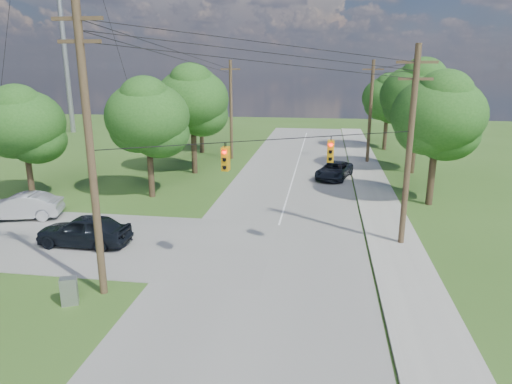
% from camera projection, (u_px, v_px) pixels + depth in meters
% --- Properties ---
extents(ground, '(140.00, 140.00, 0.00)m').
position_uv_depth(ground, '(206.00, 305.00, 18.60)').
color(ground, '#31531B').
rests_on(ground, ground).
extents(main_road, '(10.00, 100.00, 0.03)m').
position_uv_depth(main_road, '(269.00, 258.00, 23.07)').
color(main_road, gray).
rests_on(main_road, ground).
extents(sidewalk_east, '(2.60, 100.00, 0.12)m').
position_uv_depth(sidewalk_east, '(406.00, 266.00, 22.10)').
color(sidewalk_east, '#A5A49A').
rests_on(sidewalk_east, ground).
extents(pole_sw, '(2.00, 0.32, 12.00)m').
position_uv_depth(pole_sw, '(90.00, 150.00, 17.97)').
color(pole_sw, brown).
rests_on(pole_sw, ground).
extents(pole_ne, '(2.00, 0.32, 10.50)m').
position_uv_depth(pole_ne, '(410.00, 145.00, 23.49)').
color(pole_ne, brown).
rests_on(pole_ne, ground).
extents(pole_north_e, '(2.00, 0.32, 10.00)m').
position_uv_depth(pole_north_e, '(370.00, 111.00, 44.54)').
color(pole_north_e, brown).
rests_on(pole_north_e, ground).
extents(pole_north_w, '(2.00, 0.32, 10.00)m').
position_uv_depth(pole_north_w, '(231.00, 109.00, 46.53)').
color(pole_north_w, brown).
rests_on(pole_north_w, ground).
extents(power_lines, '(13.93, 29.62, 4.93)m').
position_uv_depth(power_lines, '(275.00, 71.00, 26.94)').
color(power_lines, black).
rests_on(power_lines, ground).
extents(traffic_signals, '(4.91, 3.27, 1.05)m').
position_uv_depth(traffic_signals, '(280.00, 154.00, 20.98)').
color(traffic_signals, '#CA8B0B').
rests_on(traffic_signals, ground).
extents(tree_w_near, '(6.00, 6.00, 8.40)m').
position_uv_depth(tree_w_near, '(147.00, 117.00, 32.45)').
color(tree_w_near, '#483424').
rests_on(tree_w_near, ground).
extents(tree_w_mid, '(6.40, 6.40, 9.22)m').
position_uv_depth(tree_w_mid, '(192.00, 100.00, 39.76)').
color(tree_w_mid, '#483424').
rests_on(tree_w_mid, ground).
extents(tree_w_far, '(6.00, 6.00, 8.73)m').
position_uv_depth(tree_w_far, '(200.00, 96.00, 49.66)').
color(tree_w_far, '#483424').
rests_on(tree_w_far, ground).
extents(tree_e_near, '(6.20, 6.20, 8.81)m').
position_uv_depth(tree_e_near, '(438.00, 115.00, 30.46)').
color(tree_e_near, '#483424').
rests_on(tree_e_near, ground).
extents(tree_e_mid, '(6.60, 6.60, 9.64)m').
position_uv_depth(tree_e_mid, '(418.00, 96.00, 39.74)').
color(tree_e_mid, '#483424').
rests_on(tree_e_mid, ground).
extents(tree_e_far, '(5.80, 5.80, 8.32)m').
position_uv_depth(tree_e_far, '(388.00, 98.00, 51.58)').
color(tree_e_far, '#483424').
rests_on(tree_e_far, ground).
extents(tree_cross_n, '(5.60, 5.60, 7.91)m').
position_uv_depth(tree_cross_n, '(23.00, 124.00, 31.30)').
color(tree_cross_n, '#483424').
rests_on(tree_cross_n, ground).
extents(car_cross_dark, '(5.04, 2.12, 1.70)m').
position_uv_depth(car_cross_dark, '(84.00, 230.00, 24.54)').
color(car_cross_dark, black).
rests_on(car_cross_dark, cross_road).
extents(car_cross_silver, '(5.19, 2.98, 1.62)m').
position_uv_depth(car_cross_silver, '(21.00, 206.00, 28.82)').
color(car_cross_silver, silver).
rests_on(car_cross_silver, cross_road).
extents(car_main_north, '(3.67, 5.54, 1.41)m').
position_uv_depth(car_main_north, '(334.00, 170.00, 39.25)').
color(car_main_north, black).
rests_on(car_main_north, main_road).
extents(control_cabinet, '(0.78, 0.69, 1.16)m').
position_uv_depth(control_cabinet, '(69.00, 291.00, 18.55)').
color(control_cabinet, gray).
rests_on(control_cabinet, ground).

